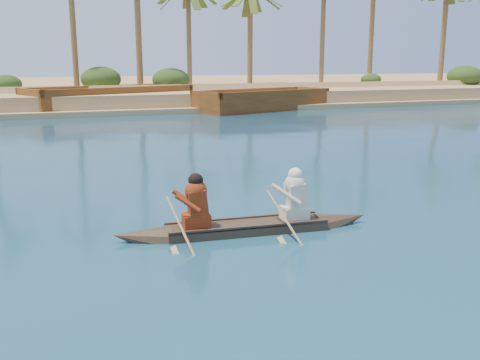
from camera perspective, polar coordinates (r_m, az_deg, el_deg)
name	(u,v)px	position (r m, az deg, el deg)	size (l,w,h in m)	color
ground	(118,197)	(14.62, -12.84, -1.78)	(160.00, 160.00, 0.00)	#0B2247
sandy_embankment	(55,91)	(61.06, -19.15, 8.99)	(150.00, 51.00, 1.50)	tan
palm_grove	(53,7)	(49.31, -19.31, 17.02)	(110.00, 14.00, 16.00)	#2D4D1B
shrub_cluster	(61,92)	(45.66, -18.56, 8.93)	(100.00, 6.00, 2.40)	#1D3413
canoe	(247,219)	(11.29, 0.71, -4.14)	(5.59, 1.23, 1.53)	#3A2F20
barge_mid	(111,100)	(41.48, -13.63, 8.26)	(13.02, 8.57, 2.06)	brown
barge_right	(263,101)	(40.50, 2.44, 8.37)	(11.28, 6.74, 1.78)	brown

